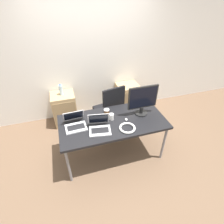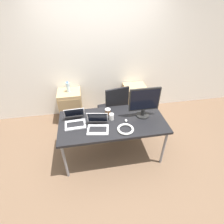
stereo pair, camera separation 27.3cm
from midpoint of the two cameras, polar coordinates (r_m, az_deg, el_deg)
ground_plane at (r=3.32m, az=2.54°, el=-13.17°), size 14.00×14.00×0.00m
wall_back at (r=3.78m, az=-1.61°, el=17.39°), size 10.00×0.05×2.60m
desk at (r=2.82m, az=2.92°, el=-3.84°), size 1.70×0.83×0.75m
office_chair at (r=3.57m, az=2.62°, el=-0.48°), size 0.57×0.60×1.05m
cabinet_left at (r=3.94m, az=-11.32°, el=2.02°), size 0.48×0.45×0.70m
cabinet_right at (r=4.12m, az=9.09°, el=3.95°), size 0.48×0.45×0.70m
water_bottle at (r=3.71m, az=-12.14°, el=7.90°), size 0.07×0.07×0.23m
laptop_left at (r=2.63m, az=-1.71°, el=-4.55°), size 0.35×0.35×0.24m
laptop_right at (r=2.76m, az=-9.25°, el=-2.84°), size 0.33×0.35×0.23m
monitor at (r=2.82m, az=13.23°, el=3.10°), size 0.49×0.21×0.51m
mouse at (r=2.80m, az=7.40°, el=-2.89°), size 0.04×0.06×0.03m
coffee_cup_white at (r=2.79m, az=2.65°, el=-1.65°), size 0.07×0.07×0.11m
coffee_cup_brown at (r=2.92m, az=1.30°, el=0.07°), size 0.09×0.09×0.09m
cable_coil at (r=2.64m, az=7.40°, el=-5.68°), size 0.25×0.25×0.03m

